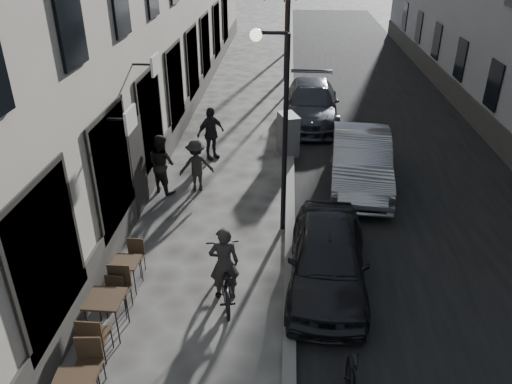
# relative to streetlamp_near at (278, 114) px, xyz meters

# --- Properties ---
(road) EXTENTS (7.30, 60.00, 0.00)m
(road) POSITION_rel_streetlamp_near_xyz_m (4.02, 10.00, -3.16)
(road) COLOR black
(road) RESTS_ON ground
(kerb) EXTENTS (0.25, 60.00, 0.12)m
(kerb) POSITION_rel_streetlamp_near_xyz_m (0.37, 10.00, -3.10)
(kerb) COLOR slate
(kerb) RESTS_ON ground
(streetlamp_near) EXTENTS (0.90, 0.28, 5.09)m
(streetlamp_near) POSITION_rel_streetlamp_near_xyz_m (0.00, 0.00, 0.00)
(streetlamp_near) COLOR black
(streetlamp_near) RESTS_ON ground
(streetlamp_far) EXTENTS (0.90, 0.28, 5.09)m
(streetlamp_far) POSITION_rel_streetlamp_near_xyz_m (0.00, 12.00, 0.00)
(streetlamp_far) COLOR black
(streetlamp_far) RESTS_ON ground
(bistro_set_b) EXTENTS (0.70, 1.70, 1.00)m
(bistro_set_b) POSITION_rel_streetlamp_near_xyz_m (-3.14, -4.04, -2.65)
(bistro_set_b) COLOR #2E2114
(bistro_set_b) RESTS_ON ground
(bistro_set_c) EXTENTS (0.59, 1.42, 0.83)m
(bistro_set_c) POSITION_rel_streetlamp_near_xyz_m (-3.17, -2.67, -2.73)
(bistro_set_c) COLOR #2E2114
(bistro_set_c) RESTS_ON ground
(utility_cabinet) EXTENTS (0.81, 1.08, 1.43)m
(utility_cabinet) POSITION_rel_streetlamp_near_xyz_m (0.27, 4.94, -2.44)
(utility_cabinet) COLOR slate
(utility_cabinet) RESTS_ON ground
(bicycle) EXTENTS (1.06, 2.11, 1.06)m
(bicycle) POSITION_rel_streetlamp_near_xyz_m (-1.01, -2.83, -2.63)
(bicycle) COLOR black
(bicycle) RESTS_ON ground
(cyclist_rider) EXTENTS (0.70, 0.52, 1.73)m
(cyclist_rider) POSITION_rel_streetlamp_near_xyz_m (-1.01, -2.83, -2.30)
(cyclist_rider) COLOR #282523
(cyclist_rider) RESTS_ON ground
(pedestrian_near) EXTENTS (1.10, 1.04, 1.79)m
(pedestrian_near) POSITION_rel_streetlamp_near_xyz_m (-3.43, 1.90, -2.27)
(pedestrian_near) COLOR black
(pedestrian_near) RESTS_ON ground
(pedestrian_mid) EXTENTS (1.15, 0.84, 1.59)m
(pedestrian_mid) POSITION_rel_streetlamp_near_xyz_m (-2.43, 2.06, -2.37)
(pedestrian_mid) COLOR black
(pedestrian_mid) RESTS_ON ground
(pedestrian_far) EXTENTS (1.08, 1.05, 1.81)m
(pedestrian_far) POSITION_rel_streetlamp_near_xyz_m (-2.33, 4.39, -2.25)
(pedestrian_far) COLOR black
(pedestrian_far) RESTS_ON ground
(car_near) EXTENTS (1.94, 4.27, 1.42)m
(car_near) POSITION_rel_streetlamp_near_xyz_m (1.17, -2.28, -2.45)
(car_near) COLOR black
(car_near) RESTS_ON ground
(car_mid) EXTENTS (2.10, 5.00, 1.61)m
(car_mid) POSITION_rel_streetlamp_near_xyz_m (2.47, 2.74, -2.36)
(car_mid) COLOR gray
(car_mid) RESTS_ON ground
(car_far) EXTENTS (2.31, 5.36, 1.54)m
(car_far) POSITION_rel_streetlamp_near_xyz_m (1.17, 8.33, -2.39)
(car_far) COLOR #32343B
(car_far) RESTS_ON ground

